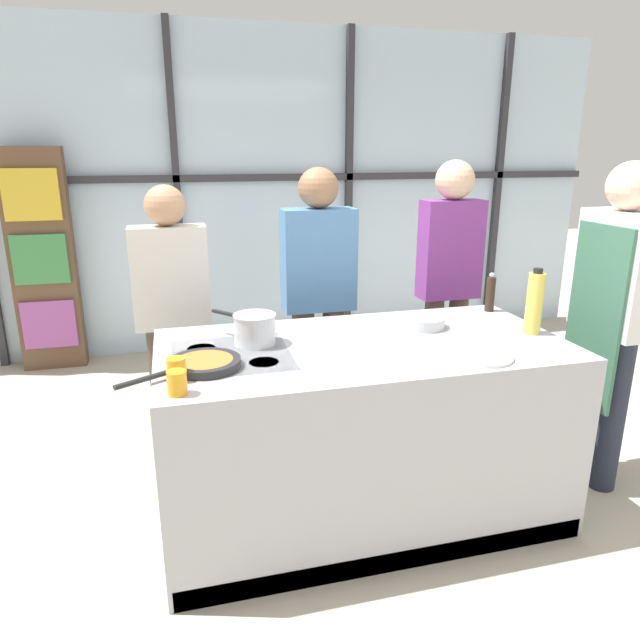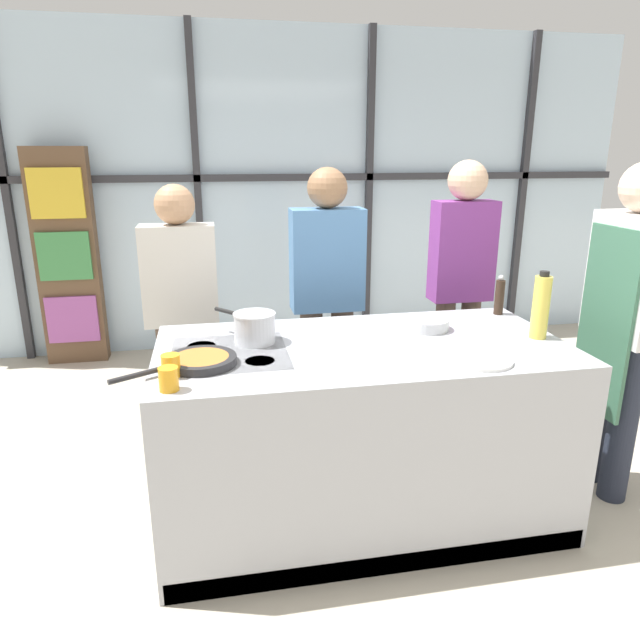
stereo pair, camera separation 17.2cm
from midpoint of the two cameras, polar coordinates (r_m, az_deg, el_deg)
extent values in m
plane|color=#BCB29E|center=(3.10, 5.60, -18.39)|extent=(18.00, 18.00, 0.00)
cube|color=silver|center=(5.26, -2.57, 12.56)|extent=(6.40, 0.04, 2.80)
cube|color=#2D2D33|center=(5.20, -2.51, 14.06)|extent=(6.40, 0.06, 0.06)
cube|color=#2D2D33|center=(5.38, -28.01, 10.77)|extent=(0.06, 0.06, 2.80)
cube|color=#2D2D33|center=(5.16, -11.15, 12.19)|extent=(0.06, 0.06, 2.80)
cube|color=#2D2D33|center=(5.38, 5.84, 12.58)|extent=(0.06, 0.06, 2.80)
cube|color=#2D2D33|center=(6.00, 20.39, 12.07)|extent=(0.06, 0.06, 2.80)
cube|color=brown|center=(5.21, -23.07, 5.68)|extent=(0.49, 0.16, 1.80)
cube|color=#994C93|center=(5.23, -22.65, 0.05)|extent=(0.41, 0.03, 0.40)
cube|color=#3D8447|center=(5.11, -23.33, 5.88)|extent=(0.41, 0.03, 0.40)
cube|color=gold|center=(5.05, -23.99, 11.50)|extent=(0.41, 0.03, 0.40)
cube|color=#A8AAB2|center=(2.87, 5.86, -10.99)|extent=(1.92, 0.96, 0.90)
cube|color=black|center=(2.59, -7.14, -3.41)|extent=(0.52, 0.52, 0.01)
cube|color=black|center=(2.72, 8.57, -22.94)|extent=(1.88, 0.03, 0.10)
cylinder|color=#38383D|center=(2.47, -9.85, -4.52)|extent=(0.13, 0.13, 0.01)
cylinder|color=#38383D|center=(2.48, -4.06, -4.18)|extent=(0.13, 0.13, 0.01)
cylinder|color=#38383D|center=(2.70, -9.97, -2.62)|extent=(0.13, 0.13, 0.01)
cylinder|color=#38383D|center=(2.71, -4.70, -2.32)|extent=(0.13, 0.13, 0.01)
cylinder|color=#232838|center=(3.39, 29.33, -9.01)|extent=(0.14, 0.14, 0.86)
cylinder|color=#232838|center=(3.53, 27.30, -7.74)|extent=(0.14, 0.14, 0.86)
cube|color=white|center=(3.24, 30.09, 3.70)|extent=(0.20, 0.44, 0.62)
cube|color=#38664C|center=(3.22, 28.04, -0.23)|extent=(0.02, 0.37, 0.95)
cylinder|color=#47382D|center=(3.56, -10.22, -6.41)|extent=(0.13, 0.13, 0.80)
cylinder|color=#47382D|center=(3.56, -13.28, -6.56)|extent=(0.13, 0.13, 0.80)
cube|color=beige|center=(3.35, -12.44, 4.39)|extent=(0.42, 0.19, 0.58)
sphere|color=tan|center=(3.29, -12.88, 11.20)|extent=(0.22, 0.22, 0.22)
cylinder|color=#47382D|center=(3.65, 3.53, -5.18)|extent=(0.14, 0.14, 0.84)
cylinder|color=#47382D|center=(3.61, 0.52, -5.41)|extent=(0.14, 0.14, 0.84)
cube|color=#4C7AAD|center=(3.42, 2.16, 6.02)|extent=(0.43, 0.19, 0.61)
sphere|color=#8C6647|center=(3.37, 2.24, 13.07)|extent=(0.24, 0.24, 0.24)
cylinder|color=#47382D|center=(3.93, 15.70, -4.01)|extent=(0.12, 0.12, 0.86)
cylinder|color=#47382D|center=(3.86, 13.38, -4.23)|extent=(0.12, 0.12, 0.86)
cube|color=#7A3384|center=(3.71, 15.38, 6.65)|extent=(0.39, 0.17, 0.62)
sphere|color=#D8AD8C|center=(3.66, 15.91, 13.29)|extent=(0.24, 0.24, 0.24)
cylinder|color=#232326|center=(2.46, -9.87, -4.04)|extent=(0.30, 0.30, 0.04)
cylinder|color=#B26B2D|center=(2.45, -9.89, -3.74)|extent=(0.24, 0.24, 0.01)
cylinder|color=#232326|center=(2.34, -15.66, -5.30)|extent=(0.22, 0.14, 0.02)
cylinder|color=silver|center=(2.69, -4.73, -0.80)|extent=(0.19, 0.19, 0.14)
cylinder|color=silver|center=(2.67, -4.77, 0.59)|extent=(0.20, 0.20, 0.01)
cylinder|color=black|center=(2.80, -7.48, 0.81)|extent=(0.13, 0.15, 0.02)
cylinder|color=white|center=(2.58, 17.62, -3.84)|extent=(0.27, 0.27, 0.01)
cylinder|color=silver|center=(2.96, 12.27, -0.40)|extent=(0.22, 0.22, 0.06)
cylinder|color=#4C4C51|center=(2.95, 12.30, 0.01)|extent=(0.18, 0.18, 0.01)
cylinder|color=#E0CC4C|center=(2.95, 22.78, 1.15)|extent=(0.08, 0.08, 0.30)
cylinder|color=black|center=(2.92, 23.14, 4.26)|extent=(0.04, 0.04, 0.02)
cylinder|color=#332319|center=(3.31, 18.94, 2.14)|extent=(0.05, 0.05, 0.19)
sphere|color=#B2B2B7|center=(3.29, 19.12, 4.01)|extent=(0.03, 0.03, 0.03)
cylinder|color=orange|center=(2.21, -12.75, -5.80)|extent=(0.08, 0.08, 0.09)
cylinder|color=orange|center=(2.34, -12.67, -4.50)|extent=(0.08, 0.08, 0.09)
camera|label=1|loc=(0.09, -88.18, 0.55)|focal=32.00mm
camera|label=2|loc=(0.09, 91.82, -0.55)|focal=32.00mm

